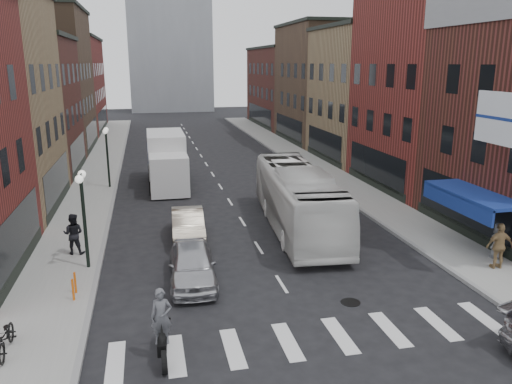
% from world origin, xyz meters
% --- Properties ---
extents(ground, '(160.00, 160.00, 0.00)m').
position_xyz_m(ground, '(0.00, 0.00, 0.00)').
color(ground, black).
rests_on(ground, ground).
extents(sidewalk_left, '(3.00, 74.00, 0.15)m').
position_xyz_m(sidewalk_left, '(-8.50, 22.00, 0.07)').
color(sidewalk_left, gray).
rests_on(sidewalk_left, ground).
extents(sidewalk_right, '(3.00, 74.00, 0.15)m').
position_xyz_m(sidewalk_right, '(8.50, 22.00, 0.07)').
color(sidewalk_right, gray).
rests_on(sidewalk_right, ground).
extents(curb_left, '(0.20, 74.00, 0.16)m').
position_xyz_m(curb_left, '(-7.00, 22.00, 0.00)').
color(curb_left, gray).
rests_on(curb_left, ground).
extents(curb_right, '(0.20, 74.00, 0.16)m').
position_xyz_m(curb_right, '(7.00, 22.00, 0.00)').
color(curb_right, gray).
rests_on(curb_right, ground).
extents(crosswalk_stripes, '(12.00, 2.20, 0.01)m').
position_xyz_m(crosswalk_stripes, '(0.00, -3.00, 0.00)').
color(crosswalk_stripes, silver).
rests_on(crosswalk_stripes, ground).
extents(bldg_left_mid_b, '(10.30, 10.20, 10.30)m').
position_xyz_m(bldg_left_mid_b, '(-14.99, 24.00, 5.15)').
color(bldg_left_mid_b, '#4D241B').
rests_on(bldg_left_mid_b, ground).
extents(bldg_left_far_a, '(10.30, 12.20, 13.30)m').
position_xyz_m(bldg_left_far_a, '(-14.99, 35.00, 6.65)').
color(bldg_left_far_a, '#4D3726').
rests_on(bldg_left_far_a, ground).
extents(bldg_left_far_b, '(10.30, 16.20, 11.30)m').
position_xyz_m(bldg_left_far_b, '(-14.99, 49.00, 5.65)').
color(bldg_left_far_b, maroon).
rests_on(bldg_left_far_b, ground).
extents(bldg_right_mid_a, '(10.30, 10.20, 14.30)m').
position_xyz_m(bldg_right_mid_a, '(15.00, 14.00, 7.15)').
color(bldg_right_mid_a, maroon).
rests_on(bldg_right_mid_a, ground).
extents(bldg_right_mid_b, '(10.30, 10.20, 11.30)m').
position_xyz_m(bldg_right_mid_b, '(14.99, 24.00, 5.65)').
color(bldg_right_mid_b, '#917450').
rests_on(bldg_right_mid_b, ground).
extents(bldg_right_far_a, '(10.30, 12.20, 12.30)m').
position_xyz_m(bldg_right_far_a, '(14.99, 35.00, 6.15)').
color(bldg_right_far_a, '#4D3726').
rests_on(bldg_right_far_a, ground).
extents(bldg_right_far_b, '(10.30, 16.20, 10.30)m').
position_xyz_m(bldg_right_far_b, '(14.99, 49.00, 5.15)').
color(bldg_right_far_b, '#4D241B').
rests_on(bldg_right_far_b, ground).
extents(awning_blue, '(1.80, 5.00, 0.78)m').
position_xyz_m(awning_blue, '(8.93, 2.50, 2.63)').
color(awning_blue, navy).
rests_on(awning_blue, ground).
extents(billboard_sign, '(1.52, 3.00, 3.70)m').
position_xyz_m(billboard_sign, '(8.59, 0.50, 6.13)').
color(billboard_sign, black).
rests_on(billboard_sign, ground).
extents(streetlamp_near, '(0.32, 1.22, 4.11)m').
position_xyz_m(streetlamp_near, '(-7.40, 4.00, 2.91)').
color(streetlamp_near, black).
rests_on(streetlamp_near, ground).
extents(streetlamp_far, '(0.32, 1.22, 4.11)m').
position_xyz_m(streetlamp_far, '(-7.40, 18.00, 2.91)').
color(streetlamp_far, black).
rests_on(streetlamp_far, ground).
extents(bike_rack, '(0.08, 0.68, 0.80)m').
position_xyz_m(bike_rack, '(-7.60, 1.30, 0.55)').
color(bike_rack, '#D8590C').
rests_on(bike_rack, sidewalk_left).
extents(box_truck, '(2.58, 8.17, 3.56)m').
position_xyz_m(box_truck, '(-3.51, 18.11, 1.76)').
color(box_truck, silver).
rests_on(box_truck, ground).
extents(motorcycle_rider, '(0.63, 2.16, 2.20)m').
position_xyz_m(motorcycle_rider, '(-4.65, -3.10, 1.03)').
color(motorcycle_rider, black).
rests_on(motorcycle_rider, ground).
extents(transit_bus, '(3.65, 11.68, 3.20)m').
position_xyz_m(transit_bus, '(2.53, 7.28, 1.60)').
color(transit_bus, silver).
rests_on(transit_bus, ground).
extents(sedan_left_near, '(1.96, 4.46, 1.49)m').
position_xyz_m(sedan_left_near, '(-3.33, 1.90, 0.75)').
color(sedan_left_near, '#B8B8BD').
rests_on(sedan_left_near, ground).
extents(sedan_left_far, '(1.69, 4.37, 1.42)m').
position_xyz_m(sedan_left_far, '(-3.07, 6.89, 0.71)').
color(sedan_left_far, '#A89C88').
rests_on(sedan_left_far, ground).
extents(parked_bicycle, '(0.70, 1.83, 0.95)m').
position_xyz_m(parked_bicycle, '(-9.04, -2.03, 0.62)').
color(parked_bicycle, black).
rests_on(parked_bicycle, sidewalk_left).
extents(ped_left_solo, '(0.97, 0.68, 1.82)m').
position_xyz_m(ped_left_solo, '(-8.13, 5.69, 1.06)').
color(ped_left_solo, black).
rests_on(ped_left_solo, sidewalk_left).
extents(ped_right_b, '(1.16, 0.64, 1.91)m').
position_xyz_m(ped_right_b, '(8.91, 0.28, 1.11)').
color(ped_right_b, olive).
rests_on(ped_right_b, sidewalk_right).
extents(ped_right_c, '(0.90, 0.80, 1.55)m').
position_xyz_m(ped_right_c, '(9.60, 1.25, 0.93)').
color(ped_right_c, slate).
rests_on(ped_right_c, sidewalk_right).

